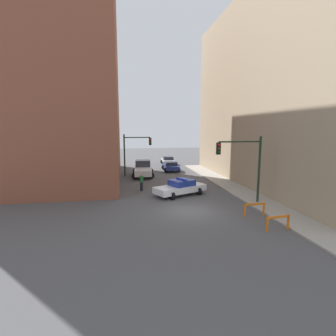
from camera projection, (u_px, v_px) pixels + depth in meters
ground_plane at (189, 211)px, 19.01m from camera, size 120.00×120.00×0.00m
sidewalk_right at (267, 206)px, 20.06m from camera, size 2.40×44.00×0.12m
building_corner_left at (53, 73)px, 28.79m from camera, size 14.00×20.00×23.93m
building_right at (294, 92)px, 27.62m from camera, size 12.00×28.00×19.38m
traffic_light_near at (246, 160)px, 20.21m from camera, size 3.64×0.35×5.20m
traffic_light_far at (133, 149)px, 32.31m from camera, size 3.44×0.35×5.20m
police_car at (180, 187)px, 23.31m from camera, size 5.04×3.64×1.52m
white_truck at (143, 169)px, 32.67m from camera, size 2.89×5.53×1.90m
parked_car_near at (171, 166)px, 36.74m from camera, size 2.36×4.35×1.31m
parked_car_mid at (168, 160)px, 43.18m from camera, size 2.42×4.38×1.31m
pedestrian_crossing at (141, 182)px, 24.97m from camera, size 0.51×0.51×1.66m
barrier_front at (278, 220)px, 15.25m from camera, size 1.60×0.30×0.90m
barrier_mid at (255, 207)px, 17.79m from camera, size 1.60×0.24×0.90m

